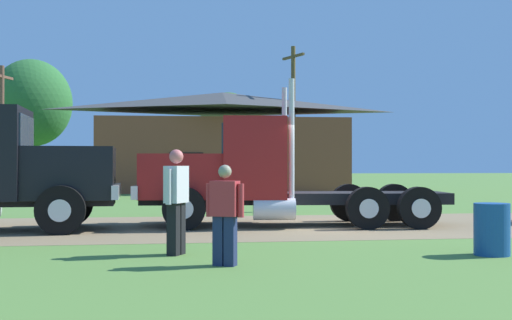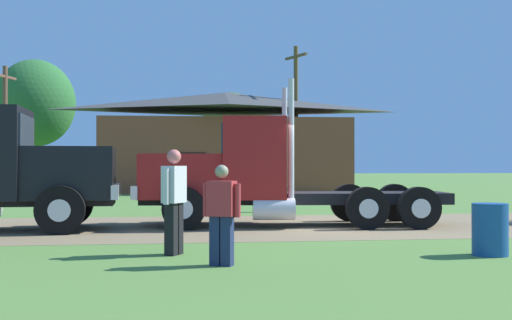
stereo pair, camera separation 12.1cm
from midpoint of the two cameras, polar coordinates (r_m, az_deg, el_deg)
name	(u,v)px [view 2 (the right image)]	position (r m, az deg, el deg)	size (l,w,h in m)	color
ground_plane	(328,225)	(16.88, 6.47, -5.66)	(200.00, 200.00, 0.00)	#568037
dirt_track	(328,225)	(16.88, 6.47, -5.65)	(120.00, 6.70, 0.01)	#857150
truck_foreground_white	(249,176)	(16.66, -0.37, -1.44)	(8.00, 3.21, 3.62)	black
visitor_standing_near	(222,212)	(10.07, -2.65, -4.54)	(0.56, 0.41, 1.54)	#B22D33
visitor_walking_mid	(174,197)	(11.34, -6.83, -3.21)	(0.44, 0.58, 1.81)	silver
visitor_far_side	(276,185)	(21.56, 1.90, -2.19)	(0.69, 0.29, 1.60)	#33723F
steel_barrel	(490,229)	(11.91, 19.91, -5.69)	(0.60, 0.60, 0.89)	#19478C
shed_building	(225,144)	(38.09, -2.60, 1.42)	(14.75, 6.69, 5.74)	brown
utility_pole_near	(5,125)	(39.26, -20.86, 2.87)	(0.78, 2.14, 7.07)	brown
utility_pole_far	(296,114)	(38.63, 3.57, 3.98)	(0.93, 2.10, 8.50)	brown
tree_mid	(35,103)	(46.11, -18.54, 4.68)	(5.25, 5.25, 8.53)	#513823
tree_right	(231,124)	(51.26, -2.10, 3.15)	(4.42, 4.42, 7.19)	#513823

